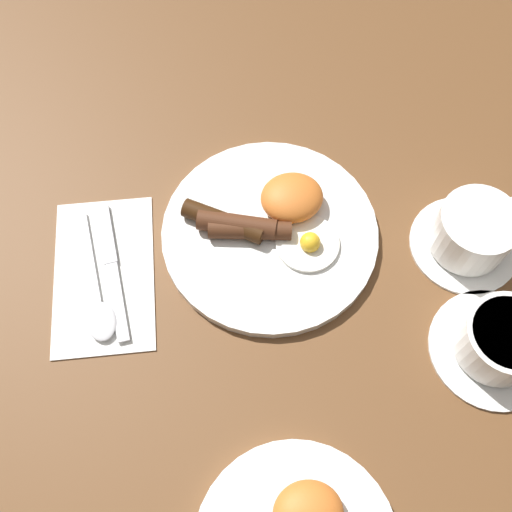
{
  "coord_description": "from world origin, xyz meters",
  "views": [
    {
      "loc": [
        0.1,
        0.36,
        0.71
      ],
      "look_at": [
        0.03,
        0.04,
        0.03
      ],
      "focal_mm": 42.0,
      "sensor_mm": 36.0,
      "label": 1
    }
  ],
  "objects_px": {
    "breakfast_plate_near": "(270,228)",
    "teacup_near": "(472,233)",
    "spoon": "(99,308)",
    "teacup_far": "(500,342)",
    "knife": "(111,262)"
  },
  "relations": [
    {
      "from": "teacup_far",
      "to": "knife",
      "type": "bearing_deg",
      "value": -25.79
    },
    {
      "from": "breakfast_plate_near",
      "to": "knife",
      "type": "height_order",
      "value": "breakfast_plate_near"
    },
    {
      "from": "knife",
      "to": "breakfast_plate_near",
      "type": "bearing_deg",
      "value": 88.62
    },
    {
      "from": "teacup_far",
      "to": "spoon",
      "type": "relative_size",
      "value": 0.82
    },
    {
      "from": "breakfast_plate_near",
      "to": "spoon",
      "type": "height_order",
      "value": "breakfast_plate_near"
    },
    {
      "from": "breakfast_plate_near",
      "to": "teacup_far",
      "type": "xyz_separation_m",
      "value": [
        -0.23,
        0.21,
        0.02
      ]
    },
    {
      "from": "knife",
      "to": "teacup_far",
      "type": "bearing_deg",
      "value": 62.34
    },
    {
      "from": "breakfast_plate_near",
      "to": "spoon",
      "type": "bearing_deg",
      "value": 14.99
    },
    {
      "from": "teacup_near",
      "to": "knife",
      "type": "relative_size",
      "value": 0.73
    },
    {
      "from": "knife",
      "to": "spoon",
      "type": "bearing_deg",
      "value": -21.08
    },
    {
      "from": "teacup_far",
      "to": "knife",
      "type": "xyz_separation_m",
      "value": [
        0.44,
        -0.21,
        -0.02
      ]
    },
    {
      "from": "breakfast_plate_near",
      "to": "spoon",
      "type": "distance_m",
      "value": 0.24
    },
    {
      "from": "breakfast_plate_near",
      "to": "teacup_near",
      "type": "distance_m",
      "value": 0.26
    },
    {
      "from": "breakfast_plate_near",
      "to": "teacup_near",
      "type": "relative_size",
      "value": 1.98
    },
    {
      "from": "teacup_near",
      "to": "teacup_far",
      "type": "xyz_separation_m",
      "value": [
        0.02,
        0.14,
        -0.0
      ]
    }
  ]
}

